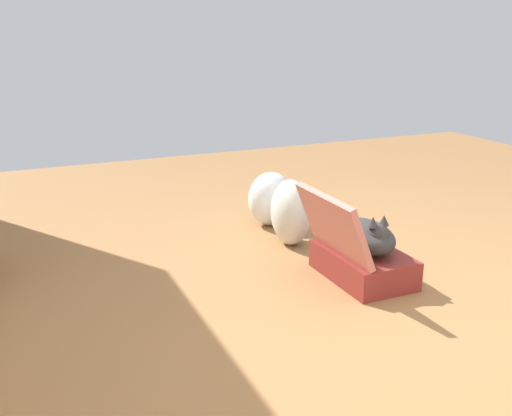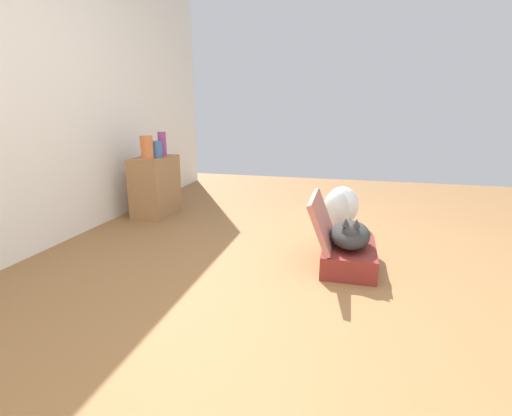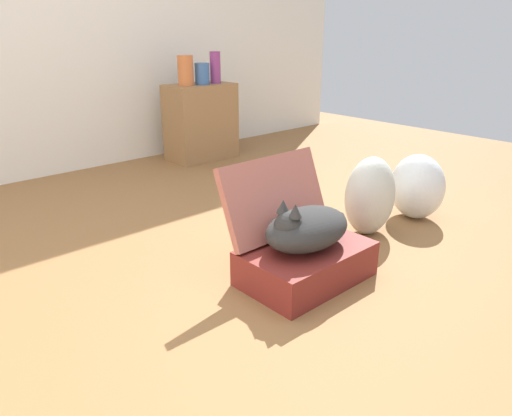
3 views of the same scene
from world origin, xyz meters
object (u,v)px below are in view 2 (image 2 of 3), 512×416
at_px(cat, 350,234).
at_px(plastic_bag_clear, 342,206).
at_px(vase_round, 157,149).
at_px(side_table, 156,186).
at_px(vase_short, 162,144).
at_px(vase_tall, 147,147).
at_px(suitcase_base, 348,256).
at_px(plastic_bag_white, 335,214).

xyz_separation_m(cat, plastic_bag_clear, (1.03, 0.08, -0.06)).
bearing_deg(vase_round, plastic_bag_clear, -86.33).
xyz_separation_m(side_table, vase_short, (0.14, -0.04, 0.43)).
distance_m(cat, vase_short, 2.28).
height_order(vase_short, vase_round, vase_short).
xyz_separation_m(cat, vase_short, (1.05, 1.97, 0.49)).
height_order(vase_tall, vase_round, vase_tall).
height_order(suitcase_base, cat, cat).
distance_m(side_table, vase_round, 0.39).
distance_m(plastic_bag_clear, side_table, 1.93).
height_order(suitcase_base, plastic_bag_clear, plastic_bag_clear).
bearing_deg(vase_round, side_table, 90.00).
xyz_separation_m(side_table, vase_round, (0.00, -0.04, 0.39)).
bearing_deg(vase_round, cat, -114.90).
height_order(cat, vase_short, vase_short).
xyz_separation_m(suitcase_base, plastic_bag_white, (0.63, 0.12, 0.13)).
xyz_separation_m(cat, side_table, (0.91, 2.00, 0.06)).
xyz_separation_m(suitcase_base, cat, (-0.01, 0.00, 0.17)).
height_order(cat, plastic_bag_clear, cat).
bearing_deg(vase_round, plastic_bag_white, -98.42).
distance_m(side_table, vase_short, 0.45).
relative_size(suitcase_base, plastic_bag_clear, 1.48).
relative_size(plastic_bag_clear, vase_round, 2.27).
bearing_deg(vase_tall, vase_short, -4.30).
distance_m(plastic_bag_white, vase_tall, 1.94).
bearing_deg(side_table, suitcase_base, -114.18).
bearing_deg(side_table, cat, -114.42).
xyz_separation_m(suitcase_base, vase_short, (1.04, 1.97, 0.66)).
bearing_deg(cat, plastic_bag_white, 11.03).
bearing_deg(side_table, vase_short, -14.68).
bearing_deg(vase_round, vase_short, 2.97).
bearing_deg(suitcase_base, vase_tall, 69.02).
height_order(plastic_bag_white, vase_tall, vase_tall).
bearing_deg(vase_tall, side_table, 6.37).
distance_m(cat, plastic_bag_clear, 1.03).
relative_size(plastic_bag_white, vase_short, 1.70).
relative_size(suitcase_base, vase_tall, 2.44).
bearing_deg(vase_round, vase_tall, 168.57).
xyz_separation_m(side_table, vase_tall, (-0.14, -0.02, 0.42)).
bearing_deg(plastic_bag_white, vase_tall, 85.88).
xyz_separation_m(cat, vase_round, (0.91, 1.96, 0.45)).
relative_size(plastic_bag_clear, vase_tall, 1.65).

